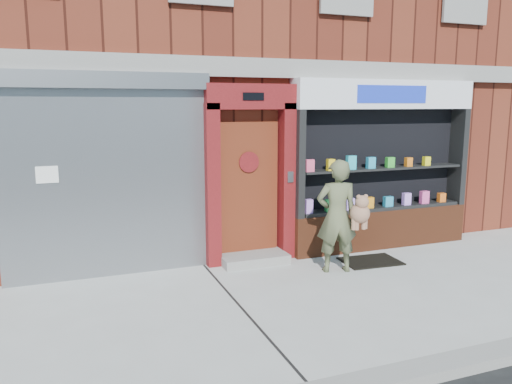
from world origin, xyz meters
TOP-DOWN VIEW (x-y plane):
  - ground at (0.00, 0.00)m, footprint 80.00×80.00m
  - curb at (0.00, -2.15)m, footprint 60.00×0.30m
  - building at (-0.00, 5.99)m, footprint 12.00×8.16m
  - shutter_bay at (-3.00, 1.93)m, footprint 3.10×0.30m
  - red_door_bay at (-0.75, 1.86)m, footprint 1.52×0.58m
  - pharmacy_bay at (1.75, 1.81)m, footprint 3.50×0.41m
  - woman at (0.33, 0.87)m, footprint 0.84×0.57m
  - doormat at (1.09, 1.07)m, footprint 0.98×0.72m

SIDE VIEW (x-z plane):
  - ground at x=0.00m, z-range 0.00..0.00m
  - doormat at x=1.09m, z-range 0.00..0.02m
  - curb at x=0.00m, z-range 0.00..0.12m
  - woman at x=0.33m, z-range 0.01..1.76m
  - pharmacy_bay at x=1.75m, z-range -0.13..2.87m
  - red_door_bay at x=-0.75m, z-range 0.01..2.91m
  - shutter_bay at x=-3.00m, z-range 0.20..3.24m
  - building at x=0.00m, z-range 0.00..8.00m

